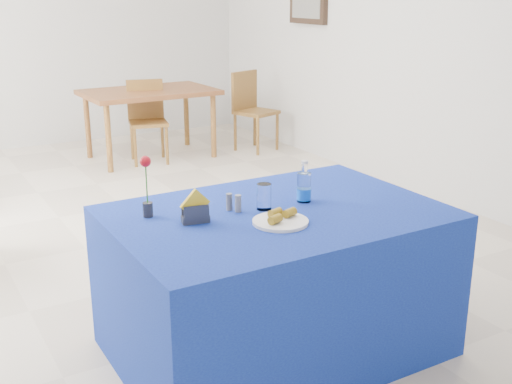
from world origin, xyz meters
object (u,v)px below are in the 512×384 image
blue_table (276,281)px  water_bottle (304,188)px  oak_table (149,97)px  plate (280,222)px  chair_bg_left (147,115)px  chair_bg_right (251,105)px

blue_table → water_bottle: water_bottle is taller
oak_table → plate: bearing=-103.3°
chair_bg_left → chair_bg_right: (1.23, -0.11, 0.02)m
oak_table → chair_bg_left: chair_bg_left is taller
chair_bg_right → chair_bg_left: bearing=155.7°
oak_table → chair_bg_right: size_ratio=1.55×
plate → blue_table: 0.42m
oak_table → chair_bg_left: 0.22m
chair_bg_right → blue_table: bearing=-137.2°
blue_table → oak_table: (0.93, 4.10, 0.30)m
blue_table → oak_table: size_ratio=1.14×
plate → chair_bg_right: 4.59m
chair_bg_right → oak_table: bearing=150.3°
oak_table → chair_bg_left: (-0.07, -0.10, -0.17)m
oak_table → chair_bg_right: (1.15, -0.22, -0.16)m
oak_table → water_bottle: bearing=-100.2°
blue_table → chair_bg_left: bearing=78.0°
blue_table → chair_bg_right: (2.08, 3.88, 0.14)m
water_bottle → oak_table: 4.11m
blue_table → plate: bearing=-116.3°
plate → chair_bg_right: bearing=61.9°
blue_table → chair_bg_left: size_ratio=1.83×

